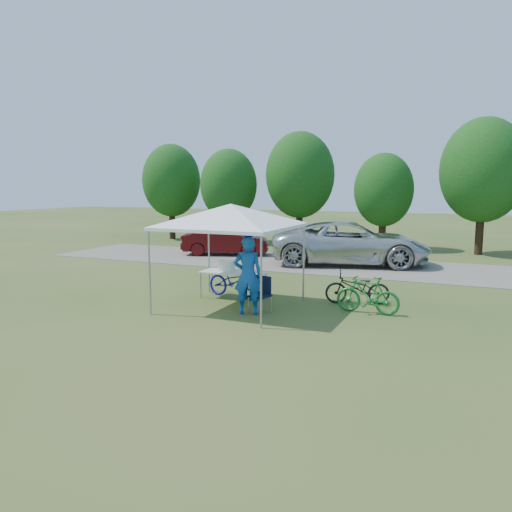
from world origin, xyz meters
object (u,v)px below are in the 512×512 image
(folding_table, at_px, (233,273))
(folding_chair, at_px, (262,291))
(minivan, at_px, (351,243))
(sedan, at_px, (225,241))
(bike_green, at_px, (368,295))
(bike_dark, at_px, (357,288))
(cooler, at_px, (227,266))
(cyclist, at_px, (248,275))
(bike_blue, at_px, (235,281))

(folding_table, xyz_separation_m, folding_chair, (1.35, -1.09, -0.19))
(minivan, height_order, sedan, minivan)
(bike_green, relative_size, bike_dark, 0.93)
(cooler, bearing_deg, minivan, 76.01)
(folding_table, bearing_deg, cyclist, -52.10)
(minivan, bearing_deg, bike_green, -178.66)
(cyclist, height_order, minivan, cyclist)
(bike_green, bearing_deg, sedan, -132.59)
(bike_green, distance_m, sedan, 11.51)
(cooler, bearing_deg, bike_blue, 25.08)
(cooler, relative_size, minivan, 0.07)
(folding_chair, bearing_deg, cooler, 157.77)
(cyclist, xyz_separation_m, sedan, (-5.45, 9.35, -0.31))
(folding_chair, xyz_separation_m, bike_blue, (-1.35, 1.19, -0.06))
(cyclist, distance_m, minivan, 8.88)
(folding_chair, relative_size, cyclist, 0.46)
(bike_blue, xyz_separation_m, bike_dark, (3.41, 0.61, -0.02))
(folding_table, height_order, cooler, cooler)
(folding_table, xyz_separation_m, cooler, (-0.21, 0.00, 0.20))
(cyclist, relative_size, bike_dark, 1.14)
(folding_table, distance_m, sedan, 9.00)
(bike_blue, bearing_deg, cyclist, -132.92)
(cooler, relative_size, bike_blue, 0.24)
(folding_chair, distance_m, bike_green, 2.67)
(folding_table, bearing_deg, folding_chair, -39.05)
(bike_blue, height_order, minivan, minivan)
(bike_dark, height_order, minivan, minivan)
(bike_blue, distance_m, bike_dark, 3.46)
(bike_dark, xyz_separation_m, sedan, (-7.72, 7.20, 0.22))
(folding_chair, distance_m, bike_dark, 2.73)
(cyclist, bearing_deg, folding_table, -70.39)
(folding_table, height_order, cyclist, cyclist)
(bike_dark, bearing_deg, folding_chair, -65.02)
(cooler, relative_size, bike_dark, 0.25)
(bike_green, height_order, sedan, sedan)
(bike_green, bearing_deg, bike_blue, -92.20)
(folding_chair, bearing_deg, minivan, 100.92)
(folding_chair, xyz_separation_m, cooler, (-1.56, 1.09, 0.39))
(cyclist, bearing_deg, bike_green, -173.64)
(folding_chair, height_order, minivan, minivan)
(folding_chair, bearing_deg, bike_green, 32.52)
(minivan, bearing_deg, cyclist, 161.76)
(folding_table, xyz_separation_m, bike_blue, (-0.01, 0.09, -0.25))
(minivan, bearing_deg, folding_chair, 163.10)
(folding_table, height_order, minivan, minivan)
(folding_chair, relative_size, bike_blue, 0.51)
(cooler, distance_m, bike_dark, 3.71)
(folding_table, height_order, folding_chair, folding_chair)
(cooler, height_order, sedan, sedan)
(bike_green, bearing_deg, cyclist, -63.24)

